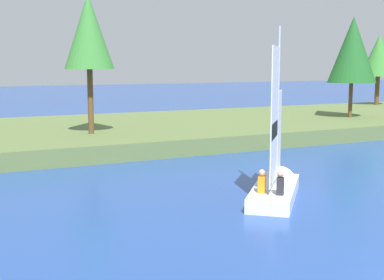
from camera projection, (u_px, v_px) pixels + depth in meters
The scene contains 5 objects.
shore_bank at pixel (111, 132), 29.55m from camera, with size 80.00×14.10×0.79m, color #5B703D.
shoreline_tree_midleft at pixel (89, 32), 25.25m from camera, with size 2.40×2.40×6.76m.
shoreline_tree_centre at pixel (353, 50), 33.34m from camera, with size 3.04×3.04×6.40m.
shoreline_tree_midright at pixel (379, 56), 43.84m from camera, with size 2.97×2.97×5.86m.
sailboat at pixel (277, 181), 17.04m from camera, with size 3.82×4.10×5.72m.
Camera 1 is at (-8.92, -5.40, 4.20)m, focal length 49.13 mm.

